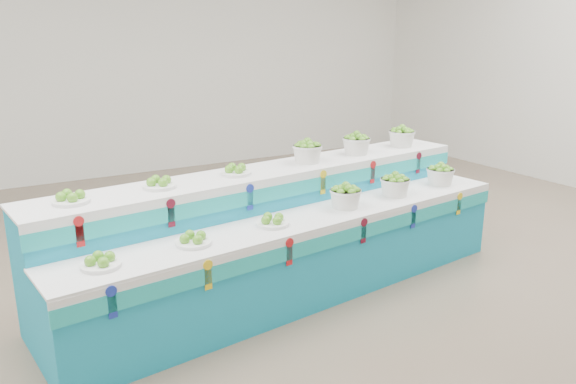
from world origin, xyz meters
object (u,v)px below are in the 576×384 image
Objects in this scene: display_stand at (288,232)px; basket_lower_left at (345,196)px; plate_upper_mid at (159,182)px; basket_upper_right at (402,137)px.

display_stand is 0.58m from basket_lower_left.
basket_upper_right reaches higher than plate_upper_mid.
basket_upper_right is (2.68, 0.31, 0.05)m from plate_upper_mid.
basket_upper_right is (1.19, 0.66, 0.30)m from basket_lower_left.
display_stand is at bearing 154.57° from basket_lower_left.
plate_upper_mid is at bearing 165.85° from display_stand.
basket_upper_right is at bearing 6.63° from plate_upper_mid.
basket_lower_left is at bearing -32.06° from display_stand.
display_stand is 1.20m from plate_upper_mid.
basket_lower_left is 1.39m from basket_upper_right.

